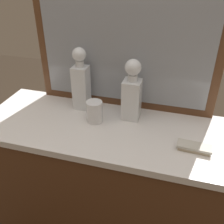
{
  "coord_description": "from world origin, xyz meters",
  "views": [
    {
      "loc": [
        0.27,
        -0.92,
        1.61
      ],
      "look_at": [
        0.0,
        0.0,
        1.02
      ],
      "focal_mm": 41.52,
      "sensor_mm": 36.0,
      "label": 1
    }
  ],
  "objects_px": {
    "crystal_decanter_far_left": "(132,96)",
    "crystal_tumbler_center": "(95,112)",
    "crystal_decanter_center": "(81,85)",
    "silver_brush_center": "(194,147)"
  },
  "relations": [
    {
      "from": "silver_brush_center",
      "to": "crystal_decanter_center",
      "type": "bearing_deg",
      "value": 160.63
    },
    {
      "from": "crystal_decanter_far_left",
      "to": "crystal_tumbler_center",
      "type": "xyz_separation_m",
      "value": [
        -0.15,
        -0.08,
        -0.07
      ]
    },
    {
      "from": "crystal_decanter_center",
      "to": "crystal_decanter_far_left",
      "type": "distance_m",
      "value": 0.26
    },
    {
      "from": "crystal_decanter_center",
      "to": "crystal_tumbler_center",
      "type": "bearing_deg",
      "value": -45.45
    },
    {
      "from": "crystal_decanter_far_left",
      "to": "silver_brush_center",
      "type": "height_order",
      "value": "crystal_decanter_far_left"
    },
    {
      "from": "crystal_decanter_center",
      "to": "crystal_tumbler_center",
      "type": "distance_m",
      "value": 0.17
    },
    {
      "from": "crystal_decanter_center",
      "to": "crystal_decanter_far_left",
      "type": "relative_size",
      "value": 1.07
    },
    {
      "from": "crystal_decanter_center",
      "to": "crystal_tumbler_center",
      "type": "height_order",
      "value": "crystal_decanter_center"
    },
    {
      "from": "silver_brush_center",
      "to": "crystal_decanter_far_left",
      "type": "bearing_deg",
      "value": 150.22
    },
    {
      "from": "crystal_decanter_far_left",
      "to": "crystal_decanter_center",
      "type": "bearing_deg",
      "value": 174.32
    }
  ]
}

